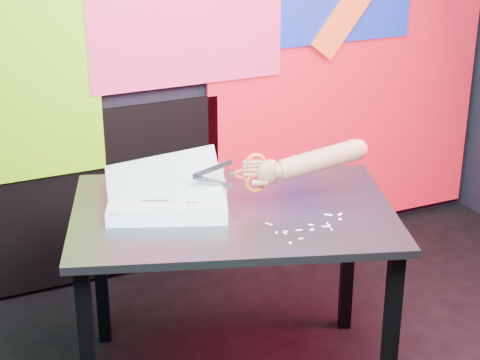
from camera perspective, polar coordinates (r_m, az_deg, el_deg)
name	(u,v)px	position (r m, az deg, el deg)	size (l,w,h in m)	color
room	(428,66)	(2.59, 13.23, 7.89)	(3.01, 3.01, 2.71)	black
backdrop	(247,76)	(3.93, 0.53, 7.44)	(2.88, 0.05, 2.08)	red
work_table	(233,232)	(2.99, -0.51, -3.69)	(1.37, 1.12, 0.75)	black
printout_stack	(168,201)	(2.95, -5.12, -1.53)	(0.51, 0.45, 0.23)	white
scissors	(251,173)	(2.91, 0.76, 0.49)	(0.26, 0.08, 0.16)	#A8A8A8
hand_forearm	(311,162)	(2.94, 5.09, 1.31)	(0.44, 0.16, 0.16)	#995C48
paper_clippings	(313,226)	(2.83, 5.18, -3.25)	(0.30, 0.18, 0.00)	white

